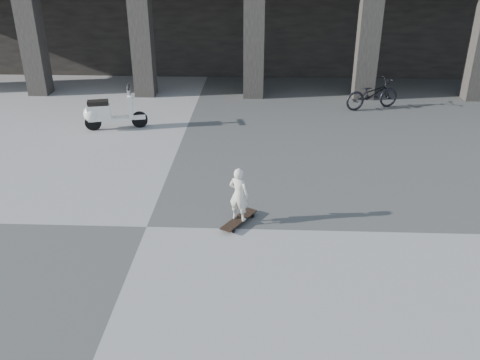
{
  "coord_description": "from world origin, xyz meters",
  "views": [
    {
      "loc": [
        2.04,
        -7.88,
        4.77
      ],
      "look_at": [
        1.67,
        0.69,
        0.65
      ],
      "focal_mm": 38.0,
      "sensor_mm": 36.0,
      "label": 1
    }
  ],
  "objects_px": {
    "scooter": "(105,113)",
    "bicycle": "(372,94)",
    "longboard": "(239,220)",
    "child": "(239,194)"
  },
  "relations": [
    {
      "from": "longboard",
      "to": "child",
      "type": "distance_m",
      "value": 0.53
    },
    {
      "from": "scooter",
      "to": "bicycle",
      "type": "relative_size",
      "value": 0.95
    },
    {
      "from": "child",
      "to": "bicycle",
      "type": "bearing_deg",
      "value": -93.37
    },
    {
      "from": "longboard",
      "to": "child",
      "type": "height_order",
      "value": "child"
    },
    {
      "from": "longboard",
      "to": "child",
      "type": "bearing_deg",
      "value": -32.85
    },
    {
      "from": "scooter",
      "to": "bicycle",
      "type": "xyz_separation_m",
      "value": [
        7.61,
        2.18,
        -0.01
      ]
    },
    {
      "from": "child",
      "to": "bicycle",
      "type": "xyz_separation_m",
      "value": [
        3.74,
        7.11,
        -0.14
      ]
    },
    {
      "from": "longboard",
      "to": "child",
      "type": "xyz_separation_m",
      "value": [
        0.0,
        0.0,
        0.53
      ]
    },
    {
      "from": "child",
      "to": "bicycle",
      "type": "relative_size",
      "value": 0.58
    },
    {
      "from": "child",
      "to": "scooter",
      "type": "bearing_deg",
      "value": -27.46
    }
  ]
}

